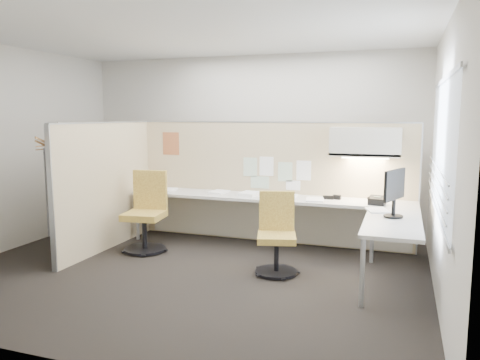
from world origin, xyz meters
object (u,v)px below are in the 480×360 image
at_px(chair_left, 146,214).
at_px(phone, 377,201).
at_px(desk, 288,209).
at_px(chair_right, 277,236).
at_px(monitor, 394,190).

distance_m(chair_left, phone, 3.08).
distance_m(desk, chair_left, 1.94).
distance_m(chair_left, chair_right, 1.96).
xyz_separation_m(monitor, phone, (-0.22, 0.73, -0.26)).
bearing_deg(chair_left, phone, 2.56).
distance_m(chair_left, monitor, 3.28).
height_order(chair_left, phone, chair_left).
bearing_deg(phone, monitor, -64.35).
bearing_deg(desk, monitor, -27.48).
bearing_deg(chair_right, phone, 23.74).
height_order(chair_right, monitor, monitor).
relative_size(desk, monitor, 7.50).
xyz_separation_m(desk, chair_right, (0.07, -0.86, -0.16)).
bearing_deg(chair_left, monitor, -10.93).
height_order(chair_right, phone, chair_right).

